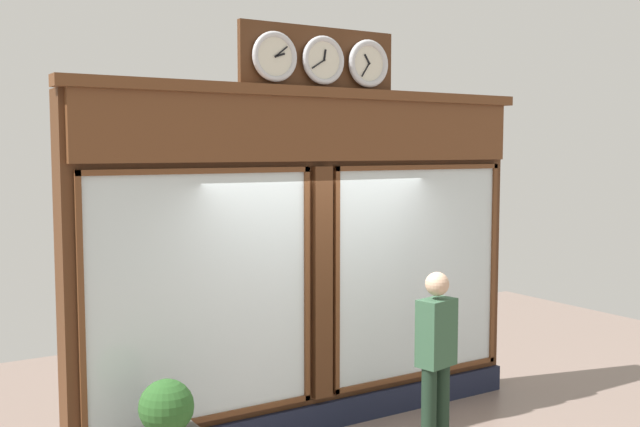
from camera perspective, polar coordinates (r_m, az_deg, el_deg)
shop_facade at (r=7.39m, az=-0.51°, el=-3.35°), size 4.99×0.42×3.97m
pedestrian at (r=7.01m, az=8.91°, el=-10.60°), size 0.40×0.29×1.69m
planter_shrub at (r=6.18m, az=-11.72°, el=-14.34°), size 0.44×0.44×0.44m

